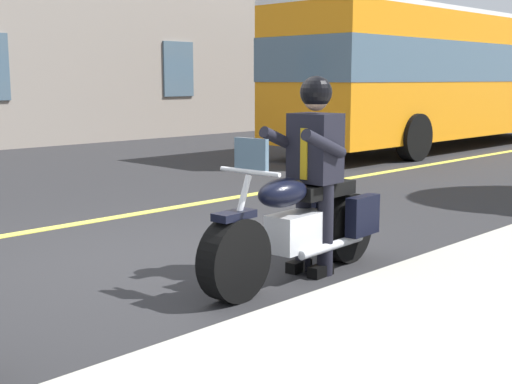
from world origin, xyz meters
TOP-DOWN VIEW (x-y plane):
  - ground_plane at (0.00, 0.00)m, footprint 80.00×80.00m
  - lane_center_stripe at (0.00, -2.00)m, footprint 60.00×0.16m
  - motorcycle_main at (-0.62, 1.36)m, footprint 2.22×0.69m
  - rider_main at (-0.81, 1.34)m, footprint 0.65×0.58m
  - bus_near at (-12.06, -3.82)m, footprint 11.05×2.70m

SIDE VIEW (x-z plane):
  - ground_plane at x=0.00m, z-range 0.00..0.00m
  - lane_center_stripe at x=0.00m, z-range 0.00..0.01m
  - motorcycle_main at x=-0.62m, z-range -0.18..1.08m
  - rider_main at x=-0.81m, z-range 0.17..1.91m
  - bus_near at x=-12.06m, z-range 0.22..3.52m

